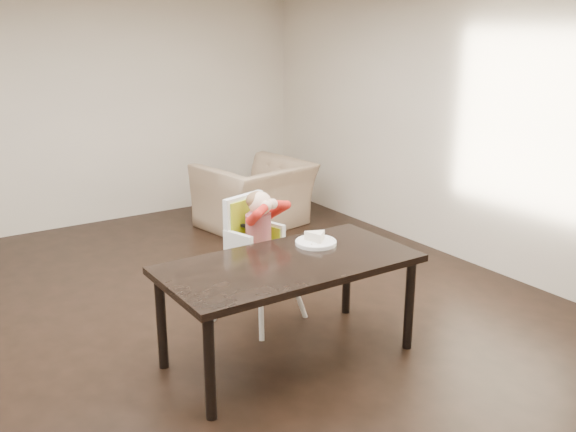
# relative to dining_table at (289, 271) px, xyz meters

# --- Properties ---
(ground) EXTENTS (7.00, 7.00, 0.00)m
(ground) POSITION_rel_dining_table_xyz_m (-0.38, 0.58, -0.67)
(ground) COLOR black
(ground) RESTS_ON ground
(room_walls) EXTENTS (6.02, 7.02, 2.71)m
(room_walls) POSITION_rel_dining_table_xyz_m (-0.38, 0.58, 1.18)
(room_walls) COLOR beige
(room_walls) RESTS_ON ground
(dining_table) EXTENTS (1.80, 0.90, 0.75)m
(dining_table) POSITION_rel_dining_table_xyz_m (0.00, 0.00, 0.00)
(dining_table) COLOR black
(dining_table) RESTS_ON ground
(high_chair) EXTENTS (0.56, 0.56, 1.09)m
(high_chair) POSITION_rel_dining_table_xyz_m (0.14, 0.68, 0.10)
(high_chair) COLOR white
(high_chair) RESTS_ON ground
(plate) EXTENTS (0.39, 0.39, 0.09)m
(plate) POSITION_rel_dining_table_xyz_m (0.37, 0.19, 0.11)
(plate) COLOR white
(plate) RESTS_ON dining_table
(armchair) EXTENTS (1.30, 0.97, 1.03)m
(armchair) POSITION_rel_dining_table_xyz_m (1.40, 2.85, -0.15)
(armchair) COLOR #9D8164
(armchair) RESTS_ON ground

